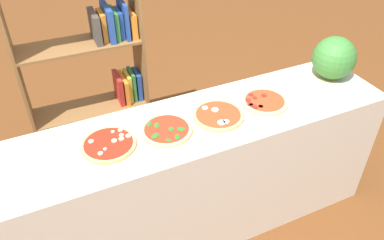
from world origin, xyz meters
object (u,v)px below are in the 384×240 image
(pizza_mozzarella_2, at_px, (218,115))
(pizza_pepperoni_3, at_px, (264,101))
(pizza_spinach_1, at_px, (167,130))
(pizza_mushroom_0, at_px, (109,144))
(watermelon, at_px, (334,58))
(bookshelf, at_px, (102,86))

(pizza_mozzarella_2, xyz_separation_m, pizza_pepperoni_3, (0.33, 0.01, 0.00))
(pizza_spinach_1, bearing_deg, pizza_mushroom_0, 176.59)
(watermelon, bearing_deg, pizza_mushroom_0, -177.45)
(watermelon, bearing_deg, bookshelf, 148.08)
(pizza_mozzarella_2, relative_size, pizza_pepperoni_3, 1.05)
(pizza_mushroom_0, xyz_separation_m, watermelon, (1.56, 0.07, 0.13))
(pizza_mushroom_0, bearing_deg, pizza_spinach_1, -3.41)
(pizza_spinach_1, distance_m, bookshelf, 0.98)
(bookshelf, bearing_deg, pizza_mushroom_0, -100.69)
(watermelon, xyz_separation_m, bookshelf, (-1.38, 0.86, -0.34))
(watermelon, height_order, bookshelf, bookshelf)
(bookshelf, bearing_deg, pizza_spinach_1, -81.04)
(pizza_spinach_1, height_order, bookshelf, bookshelf)
(pizza_mushroom_0, bearing_deg, pizza_mozzarella_2, -1.53)
(pizza_mushroom_0, distance_m, watermelon, 1.56)
(pizza_mozzarella_2, bearing_deg, pizza_pepperoni_3, 0.96)
(pizza_mozzarella_2, relative_size, watermelon, 1.06)
(pizza_pepperoni_3, bearing_deg, watermelon, 7.97)
(bookshelf, bearing_deg, pizza_mozzarella_2, -63.31)
(pizza_mushroom_0, distance_m, bookshelf, 0.97)
(pizza_mushroom_0, xyz_separation_m, pizza_pepperoni_3, (0.98, -0.01, -0.00))
(pizza_mushroom_0, bearing_deg, pizza_pepperoni_3, -0.70)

